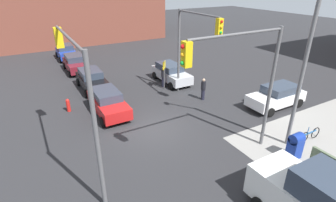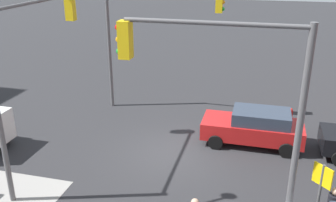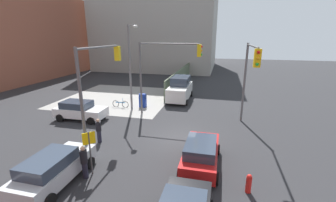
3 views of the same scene
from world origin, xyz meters
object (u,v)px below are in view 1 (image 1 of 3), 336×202
object	(u,v)px
sedan_black	(92,79)
sedan_white	(277,96)
traffic_signal_nw_corner	(193,39)
traffic_signal_ne_corner	(243,72)
sedan_red	(108,102)
street_lamp_corner	(296,63)
traffic_signal_se_corner	(77,81)
pedestrian_waiting	(203,89)
bicycle_leaning_on_fence	(310,135)
mailbox_blue	(295,145)
sedan_blue	(66,52)
coupe_maroon	(75,63)
fire_hydrant	(68,105)
pedestrian_crossing	(163,77)
hatchback_silver	(171,73)
bicycle_at_crosswalk	(179,75)

from	to	relation	value
sedan_black	sedan_white	size ratio (longest dim) A/B	0.97
traffic_signal_nw_corner	traffic_signal_ne_corner	bearing A→B (deg)	-16.64
traffic_signal_ne_corner	sedan_red	distance (m)	9.68
street_lamp_corner	sedan_white	xyz separation A→B (m)	(-3.31, 3.51, -3.86)
traffic_signal_se_corner	pedestrian_waiting	distance (m)	11.21
traffic_signal_nw_corner	sedan_white	bearing A→B (deg)	47.41
bicycle_leaning_on_fence	traffic_signal_se_corner	bearing A→B (deg)	-106.43
traffic_signal_nw_corner	mailbox_blue	world-z (taller)	traffic_signal_nw_corner
sedan_black	pedestrian_waiting	bearing A→B (deg)	47.29
bicycle_leaning_on_fence	sedan_blue	bearing A→B (deg)	-159.78
coupe_maroon	sedan_red	size ratio (longest dim) A/B	0.96
traffic_signal_ne_corner	sedan_white	size ratio (longest dim) A/B	1.49
traffic_signal_nw_corner	bicycle_leaning_on_fence	world-z (taller)	traffic_signal_nw_corner
sedan_red	traffic_signal_ne_corner	bearing A→B (deg)	28.07
coupe_maroon	bicycle_leaning_on_fence	bearing A→B (deg)	24.94
fire_hydrant	sedan_blue	distance (m)	14.21
traffic_signal_se_corner	street_lamp_corner	size ratio (longest dim) A/B	0.81
street_lamp_corner	sedan_black	bearing A→B (deg)	-151.35
traffic_signal_ne_corner	pedestrian_waiting	size ratio (longest dim) A/B	3.80
fire_hydrant	pedestrian_crossing	xyz separation A→B (m)	(-0.80, 8.00, 0.45)
traffic_signal_nw_corner	sedan_blue	world-z (taller)	traffic_signal_nw_corner
traffic_signal_se_corner	hatchback_silver	bearing A→B (deg)	132.60
street_lamp_corner	traffic_signal_se_corner	bearing A→B (deg)	-105.28
traffic_signal_ne_corner	hatchback_silver	size ratio (longest dim) A/B	1.45
sedan_white	mailbox_blue	bearing A→B (deg)	-41.61
traffic_signal_ne_corner	sedan_black	distance (m)	13.96
mailbox_blue	pedestrian_crossing	xyz separation A→B (m)	(-12.00, -1.20, 0.17)
coupe_maroon	bicycle_at_crosswalk	size ratio (longest dim) A/B	2.41
traffic_signal_nw_corner	sedan_red	xyz separation A→B (m)	(-0.74, -6.32, -3.75)
coupe_maroon	pedestrian_crossing	distance (m)	9.84
mailbox_blue	coupe_maroon	world-z (taller)	coupe_maroon
traffic_signal_se_corner	fire_hydrant	size ratio (longest dim) A/B	6.91
street_lamp_corner	hatchback_silver	xyz separation A→B (m)	(-11.46, -0.60, -3.86)
traffic_signal_se_corner	sedan_black	xyz separation A→B (m)	(-10.47, 2.85, -3.82)
mailbox_blue	sedan_black	bearing A→B (deg)	-155.40
traffic_signal_ne_corner	coupe_maroon	xyz separation A→B (m)	(-18.35, -4.22, -3.79)
pedestrian_crossing	coupe_maroon	bearing A→B (deg)	152.47
traffic_signal_nw_corner	pedestrian_waiting	xyz separation A→B (m)	(0.63, 0.70, -3.71)
traffic_signal_nw_corner	bicycle_at_crosswalk	xyz separation A→B (m)	(-4.18, 1.50, -4.25)
traffic_signal_ne_corner	sedan_blue	xyz separation A→B (m)	(-23.51, -4.24, -3.80)
traffic_signal_nw_corner	sedan_white	size ratio (longest dim) A/B	1.49
sedan_white	pedestrian_crossing	bearing A→B (deg)	-144.41
traffic_signal_se_corner	bicycle_at_crosswalk	xyz separation A→B (m)	(-8.96, 10.50, -4.32)
sedan_white	coupe_maroon	size ratio (longest dim) A/B	1.04
sedan_black	sedan_white	world-z (taller)	same
traffic_signal_ne_corner	pedestrian_crossing	size ratio (longest dim) A/B	3.62
mailbox_blue	bicycle_leaning_on_fence	bearing A→B (deg)	105.28
sedan_black	coupe_maroon	world-z (taller)	same
bicycle_leaning_on_fence	bicycle_at_crosswalk	size ratio (longest dim) A/B	1.00
sedan_blue	sedan_white	xyz separation A→B (m)	(20.60, 10.96, 0.00)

